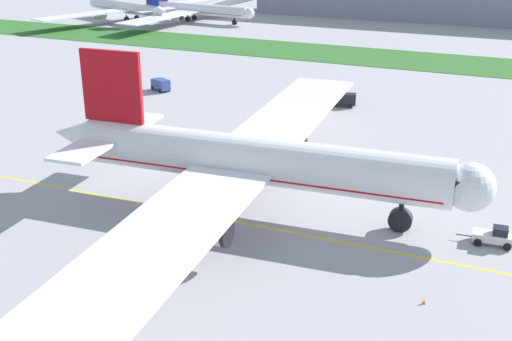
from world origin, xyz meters
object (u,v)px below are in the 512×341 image
parked_airliner_far_left (127,8)px  parked_airliner_far_centre (196,9)px  traffic_cone_near_nose (424,301)px  service_truck_baggage_loader (343,99)px  airliner_foreground (251,161)px  pushback_tug (494,236)px  service_truck_fuel_bowser (160,84)px  ground_crew_wingwalker_port (203,173)px

parked_airliner_far_left → parked_airliner_far_centre: parked_airliner_far_left is taller
traffic_cone_near_nose → service_truck_baggage_loader: bearing=112.6°
traffic_cone_near_nose → service_truck_baggage_loader: 69.80m
airliner_foreground → pushback_tug: 30.39m
airliner_foreground → service_truck_fuel_bowser: airliner_foreground is taller
ground_crew_wingwalker_port → parked_airliner_far_left: 153.44m
pushback_tug → service_truck_fuel_bowser: service_truck_fuel_bowser is taller
pushback_tug → service_truck_baggage_loader: size_ratio=1.19×
service_truck_baggage_loader → parked_airliner_far_centre: bearing=132.6°
service_truck_fuel_bowser → parked_airliner_far_centre: bearing=113.6°
service_truck_fuel_bowser → parked_airliner_far_left: (-61.92, 80.40, 3.16)m
pushback_tug → parked_airliner_far_centre: size_ratio=0.09×
pushback_tug → parked_airliner_far_left: (-133.63, 125.50, 3.57)m
service_truck_baggage_loader → airliner_foreground: bearing=-87.4°
parked_airliner_far_left → service_truck_baggage_loader: bearing=-37.1°
airliner_foreground → pushback_tug: bearing=3.7°
airliner_foreground → ground_crew_wingwalker_port: airliner_foreground is taller
ground_crew_wingwalker_port → parked_airliner_far_centre: bearing=118.5°
service_truck_fuel_bowser → service_truck_baggage_loader: bearing=5.4°
pushback_tug → traffic_cone_near_nose: size_ratio=11.11×
parked_airliner_far_left → service_truck_fuel_bowser: bearing=-52.4°
pushback_tug → traffic_cone_near_nose: (-5.28, -15.55, -0.76)m
airliner_foreground → traffic_cone_near_nose: size_ratio=160.57×
parked_airliner_far_centre → service_truck_fuel_bowser: bearing=-66.4°
airliner_foreground → service_truck_baggage_loader: bearing=92.6°
airliner_foreground → service_truck_fuel_bowser: bearing=131.7°
airliner_foreground → parked_airliner_far_left: size_ratio=1.34×
service_truck_baggage_loader → ground_crew_wingwalker_port: bearing=-99.8°
pushback_tug → service_truck_baggage_loader: (-32.13, 48.88, 0.43)m
traffic_cone_near_nose → service_truck_fuel_bowser: size_ratio=0.11×
service_truck_fuel_bowser → parked_airliner_far_left: bearing=127.6°
parked_airliner_far_centre → pushback_tug: bearing=-50.5°
ground_crew_wingwalker_port → service_truck_fuel_bowser: 51.92m
airliner_foreground → parked_airliner_far_left: airliner_foreground is taller
airliner_foreground → ground_crew_wingwalker_port: (-10.09, 6.01, -5.50)m
service_truck_fuel_bowser → parked_airliner_far_left: size_ratio=0.07×
traffic_cone_near_nose → service_truck_baggage_loader: service_truck_baggage_loader is taller
traffic_cone_near_nose → service_truck_baggage_loader: (-26.84, 64.43, 1.20)m
pushback_tug → service_truck_fuel_bowser: bearing=147.8°
airliner_foreground → parked_airliner_far_left: (-103.80, 127.45, -1.95)m
airliner_foreground → parked_airliner_far_left: 164.38m
service_truck_fuel_bowser → parked_airliner_far_centre: (-39.08, 89.37, 2.76)m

